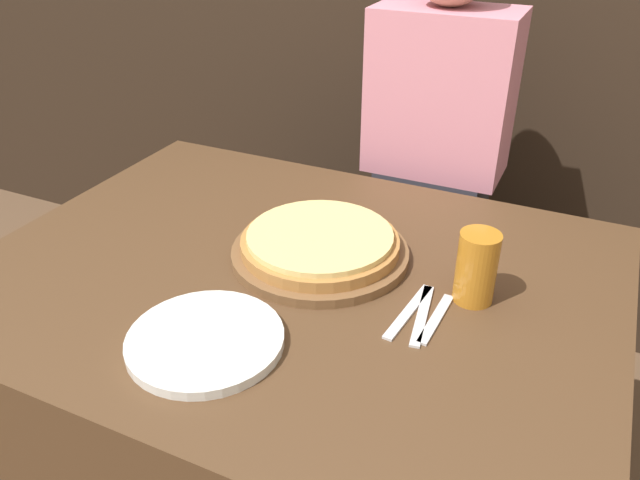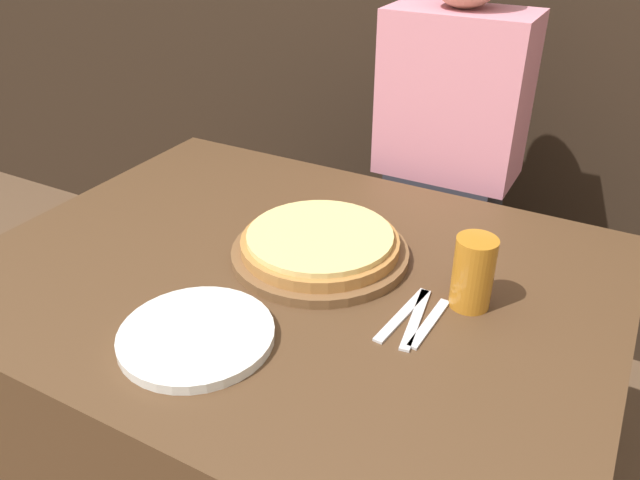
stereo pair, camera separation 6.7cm
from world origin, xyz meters
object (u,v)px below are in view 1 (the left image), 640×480
(dinner_knife, at_px, (422,315))
(diner_person, at_px, (432,189))
(dinner_plate, at_px, (205,340))
(pizza_on_board, at_px, (320,246))
(spoon, at_px, (436,319))
(beer_glass, at_px, (477,265))
(fork, at_px, (409,311))

(dinner_knife, height_order, diner_person, diner_person)
(dinner_plate, height_order, diner_person, diner_person)
(dinner_knife, bearing_deg, pizza_on_board, 157.41)
(dinner_plate, relative_size, spoon, 1.71)
(beer_glass, bearing_deg, dinner_knife, -126.81)
(dinner_knife, bearing_deg, diner_person, 104.29)
(fork, distance_m, spoon, 0.05)
(beer_glass, xyz_separation_m, spoon, (-0.04, -0.09, -0.07))
(fork, relative_size, spoon, 1.18)
(pizza_on_board, distance_m, diner_person, 0.59)
(dinner_plate, bearing_deg, fork, 39.18)
(beer_glass, height_order, diner_person, diner_person)
(dinner_plate, distance_m, spoon, 0.40)
(beer_glass, relative_size, dinner_knife, 0.76)
(pizza_on_board, height_order, dinner_knife, pizza_on_board)
(beer_glass, height_order, dinner_knife, beer_glass)
(beer_glass, distance_m, dinner_knife, 0.13)
(dinner_plate, distance_m, diner_person, 0.92)
(spoon, bearing_deg, diner_person, 106.25)
(beer_glass, relative_size, spoon, 0.89)
(fork, bearing_deg, spoon, 0.00)
(spoon, relative_size, diner_person, 0.12)
(pizza_on_board, bearing_deg, diner_person, 82.61)
(diner_person, bearing_deg, beer_glass, -67.81)
(beer_glass, xyz_separation_m, dinner_knife, (-0.07, -0.09, -0.07))
(fork, bearing_deg, diner_person, 102.28)
(beer_glass, relative_size, diner_person, 0.10)
(pizza_on_board, distance_m, fork, 0.25)
(pizza_on_board, bearing_deg, dinner_knife, -22.59)
(fork, bearing_deg, pizza_on_board, 155.16)
(fork, distance_m, dinner_knife, 0.03)
(fork, height_order, dinner_knife, same)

